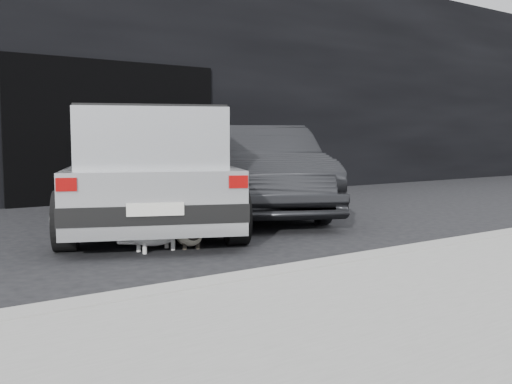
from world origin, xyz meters
TOP-DOWN VIEW (x-y plane):
  - ground at (0.00, 0.00)m, footprint 80.00×80.00m
  - building_facade at (1.00, 6.00)m, footprint 34.00×4.00m
  - garage_opening at (1.00, 3.99)m, footprint 4.00×0.10m
  - curb at (1.00, -2.60)m, footprint 18.00×0.25m
  - sidewalk at (1.00, -3.80)m, footprint 18.00×2.20m
  - silver_hatchback at (0.14, 0.66)m, footprint 3.34×4.58m
  - second_car at (2.17, 1.00)m, footprint 3.08×4.42m
  - cat_siamese at (-0.07, -0.82)m, footprint 0.44×0.83m
  - cat_white at (-0.41, -0.79)m, footprint 0.83×0.30m

SIDE VIEW (x-z plane):
  - ground at x=0.00m, z-range 0.00..0.00m
  - sidewalk at x=1.00m, z-range 0.00..0.11m
  - curb at x=1.00m, z-range 0.00..0.12m
  - cat_siamese at x=-0.07m, z-range -0.01..0.28m
  - cat_white at x=-0.41m, z-range -0.01..0.38m
  - second_car at x=2.17m, z-range 0.00..1.38m
  - silver_hatchback at x=0.14m, z-range 0.07..1.61m
  - garage_opening at x=1.00m, z-range 0.00..2.60m
  - building_facade at x=1.00m, z-range 0.00..5.00m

